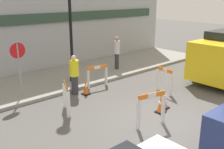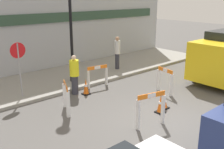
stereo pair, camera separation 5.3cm
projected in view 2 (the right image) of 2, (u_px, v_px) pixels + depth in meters
The scene contains 13 objects.
ground_plane at pixel (172, 123), 8.40m from camera, with size 60.00×60.00×0.00m, color #565451.
sidewalk_slab at pixel (67, 77), 12.91m from camera, with size 18.00×3.63×0.13m.
storefront_facade at pixel (44, 19), 13.48m from camera, with size 18.00×0.22×5.50m.
stop_sign at pixel (19, 61), 9.92m from camera, with size 0.60×0.06×2.12m.
barricade_0 at pixel (66, 97), 9.04m from camera, with size 0.50×0.89×1.06m.
barricade_1 at pixel (151, 108), 8.03m from camera, with size 1.00×0.37×1.11m.
barricade_2 at pixel (165, 80), 10.82m from camera, with size 0.29×0.85×1.07m.
barricade_3 at pixel (97, 75), 11.62m from camera, with size 0.98×0.30×0.96m.
traffic_cone_0 at pixel (164, 103), 9.45m from camera, with size 0.30×0.30×0.45m.
traffic_cone_1 at pixel (161, 104), 9.07m from camera, with size 0.30×0.30×0.65m.
traffic_cone_2 at pixel (86, 87), 10.76m from camera, with size 0.30×0.30×0.67m.
person_worker at pixel (74, 74), 10.65m from camera, with size 0.50×0.50×1.64m.
person_pedestrian at pixel (117, 52), 13.86m from camera, with size 0.35×0.35×1.74m.
Camera 2 is at (-6.45, -4.42, 3.94)m, focal length 42.00 mm.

